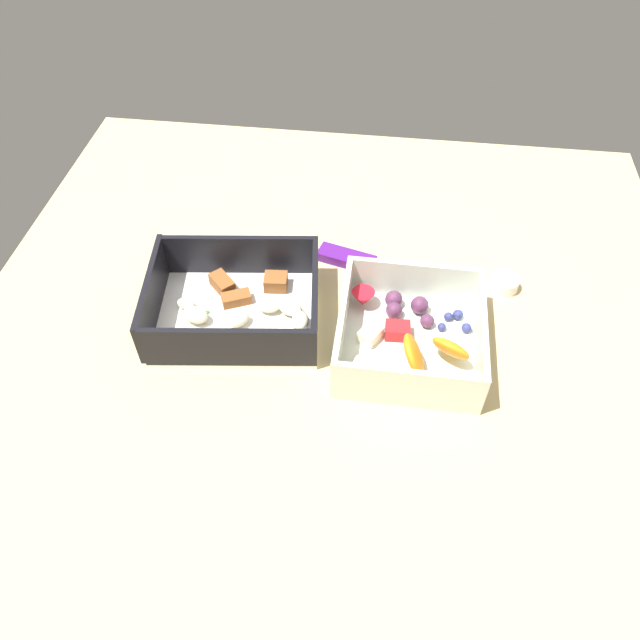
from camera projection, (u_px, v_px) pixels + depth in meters
table_surface at (328, 338)px, 67.69cm from camera, size 80.00×80.00×2.00cm
pasta_container at (237, 307)px, 66.94cm from camera, size 19.78×16.43×5.84cm
fruit_bowl at (408, 336)px, 64.16cm from camera, size 15.00×15.44×5.38cm
candy_bar at (347, 258)px, 74.00cm from camera, size 7.38×4.16×1.20cm
paper_cup_liner at (504, 283)px, 70.89cm from camera, size 3.27×3.27×1.58cm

